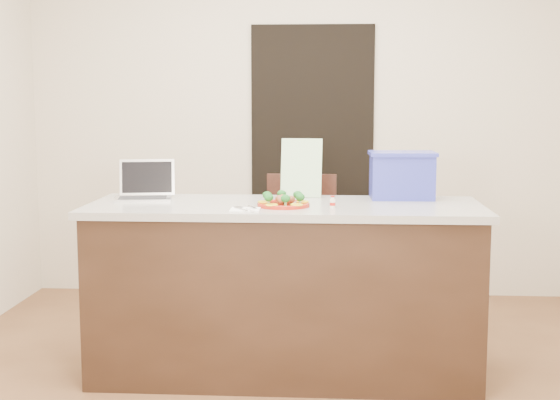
# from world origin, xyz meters

# --- Properties ---
(ground) EXTENTS (4.00, 4.00, 0.00)m
(ground) POSITION_xyz_m (0.00, 0.00, 0.00)
(ground) COLOR brown
(ground) RESTS_ON ground
(room_shell) EXTENTS (4.00, 4.00, 4.00)m
(room_shell) POSITION_xyz_m (0.00, 0.00, 1.62)
(room_shell) COLOR white
(room_shell) RESTS_ON ground
(doorway) EXTENTS (0.90, 0.02, 2.00)m
(doorway) POSITION_xyz_m (0.10, 1.98, 1.00)
(doorway) COLOR black
(doorway) RESTS_ON ground
(island) EXTENTS (2.06, 0.76, 0.92)m
(island) POSITION_xyz_m (0.00, 0.25, 0.46)
(island) COLOR black
(island) RESTS_ON ground
(plate) EXTENTS (0.27, 0.27, 0.02)m
(plate) POSITION_xyz_m (-0.00, 0.15, 0.93)
(plate) COLOR #9A1C0E
(plate) RESTS_ON island
(meatballs) EXTENTS (0.10, 0.11, 0.04)m
(meatballs) POSITION_xyz_m (0.00, 0.15, 0.96)
(meatballs) COLOR brown
(meatballs) RESTS_ON plate
(broccoli) EXTENTS (0.22, 0.23, 0.04)m
(broccoli) POSITION_xyz_m (-0.00, 0.15, 0.97)
(broccoli) COLOR #124417
(broccoli) RESTS_ON plate
(pepper_rings) EXTENTS (0.26, 0.26, 0.01)m
(pepper_rings) POSITION_xyz_m (-0.00, 0.15, 0.94)
(pepper_rings) COLOR yellow
(pepper_rings) RESTS_ON plate
(napkin) EXTENTS (0.15, 0.15, 0.01)m
(napkin) POSITION_xyz_m (-0.18, 0.01, 0.92)
(napkin) COLOR white
(napkin) RESTS_ON island
(fork) EXTENTS (0.08, 0.16, 0.00)m
(fork) POSITION_xyz_m (-0.20, 0.02, 0.93)
(fork) COLOR #B7B6BB
(fork) RESTS_ON napkin
(knife) EXTENTS (0.06, 0.18, 0.01)m
(knife) POSITION_xyz_m (-0.15, -0.01, 0.93)
(knife) COLOR white
(knife) RESTS_ON napkin
(yogurt_bottle) EXTENTS (0.03, 0.03, 0.06)m
(yogurt_bottle) POSITION_xyz_m (0.25, 0.12, 0.95)
(yogurt_bottle) COLOR beige
(yogurt_bottle) RESTS_ON island
(laptop) EXTENTS (0.33, 0.29, 0.21)m
(laptop) POSITION_xyz_m (-0.78, 0.40, 0.98)
(laptop) COLOR #BCBCC1
(laptop) RESTS_ON island
(leaflet) EXTENTS (0.23, 0.08, 0.32)m
(leaflet) POSITION_xyz_m (0.07, 0.54, 1.08)
(leaflet) COLOR white
(leaflet) RESTS_ON island
(blue_box) EXTENTS (0.37, 0.27, 0.26)m
(blue_box) POSITION_xyz_m (0.63, 0.51, 1.05)
(blue_box) COLOR #2B329E
(blue_box) RESTS_ON island
(chair) EXTENTS (0.46, 0.46, 0.99)m
(chair) POSITION_xyz_m (0.06, 1.01, 0.56)
(chair) COLOR #381911
(chair) RESTS_ON ground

